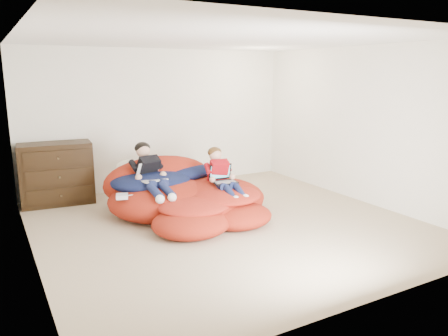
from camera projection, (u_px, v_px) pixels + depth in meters
room_shell at (227, 209)px, 6.07m from camera, size 5.10×5.10×2.77m
dresser at (57, 174)px, 6.99m from camera, size 1.15×0.66×0.99m
beanbag_pile at (185, 196)px, 6.53m from camera, size 2.35×2.26×0.87m
cream_pillow at (129, 168)px, 6.80m from camera, size 0.45×0.28×0.28m
older_boy at (150, 170)px, 6.36m from camera, size 0.37×1.08×0.71m
younger_boy at (222, 173)px, 6.46m from camera, size 0.32×0.93×0.67m
laptop_white at (151, 175)px, 6.32m from camera, size 0.40×0.45×0.24m
laptop_black at (223, 177)px, 6.44m from camera, size 0.37×0.33×0.25m
power_adapter at (122, 196)px, 5.97m from camera, size 0.20×0.20×0.06m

